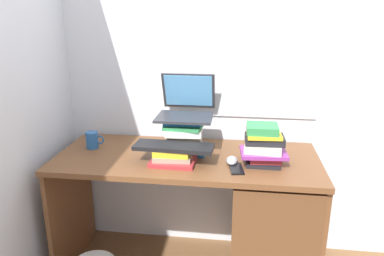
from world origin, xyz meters
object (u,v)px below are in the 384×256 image
(keyboard, at_px, (174,147))
(mug, at_px, (92,140))
(book_stack_side, at_px, (263,145))
(computer_mouse, at_px, (232,160))
(laptop, at_px, (186,106))
(desk, at_px, (251,217))
(book_stack_tall, at_px, (185,136))
(cell_phone, at_px, (236,169))
(book_stack_keyboard_riser, at_px, (173,157))

(keyboard, height_order, mug, keyboard)
(book_stack_side, height_order, keyboard, book_stack_side)
(computer_mouse, relative_size, mug, 0.94)
(laptop, distance_m, keyboard, 0.29)
(desk, relative_size, book_stack_tall, 5.97)
(laptop, relative_size, computer_mouse, 3.17)
(book_stack_side, xyz_separation_m, computer_mouse, (-0.16, -0.03, -0.08))
(desk, bearing_deg, cell_phone, -126.65)
(book_stack_keyboard_riser, bearing_deg, laptop, 81.05)
(laptop, xyz_separation_m, cell_phone, (0.30, -0.28, -0.25))
(laptop, xyz_separation_m, keyboard, (-0.03, -0.24, -0.16))
(book_stack_tall, bearing_deg, keyboard, -101.19)
(laptop, bearing_deg, computer_mouse, -37.04)
(desk, relative_size, book_stack_side, 5.82)
(book_stack_tall, xyz_separation_m, computer_mouse, (0.27, -0.14, -0.08))
(desk, xyz_separation_m, keyboard, (-0.43, -0.08, 0.43))
(keyboard, bearing_deg, book_stack_tall, 81.67)
(desk, xyz_separation_m, cell_phone, (-0.10, -0.13, 0.35))
(cell_phone, bearing_deg, laptop, 128.02)
(book_stack_side, height_order, computer_mouse, book_stack_side)
(keyboard, height_order, computer_mouse, keyboard)
(book_stack_keyboard_riser, distance_m, cell_phone, 0.34)
(keyboard, bearing_deg, cell_phone, -5.36)
(book_stack_side, bearing_deg, book_stack_keyboard_riser, -171.93)
(book_stack_tall, bearing_deg, mug, -179.25)
(book_stack_side, relative_size, mug, 2.28)
(computer_mouse, bearing_deg, book_stack_keyboard_riser, -173.41)
(desk, xyz_separation_m, book_stack_side, (0.04, -0.02, 0.44))
(book_stack_keyboard_riser, distance_m, laptop, 0.33)
(mug, xyz_separation_m, cell_phone, (0.85, -0.21, -0.04))
(desk, height_order, book_stack_side, book_stack_side)
(desk, xyz_separation_m, mug, (-0.95, 0.08, 0.39))
(book_stack_keyboard_riser, height_order, computer_mouse, book_stack_keyboard_riser)
(book_stack_tall, height_order, cell_phone, book_stack_tall)
(desk, bearing_deg, book_stack_side, -26.28)
(computer_mouse, bearing_deg, book_stack_tall, 153.59)
(book_stack_side, bearing_deg, cell_phone, -141.62)
(desk, height_order, keyboard, keyboard)
(desk, height_order, book_stack_tall, book_stack_tall)
(laptop, distance_m, computer_mouse, 0.42)
(book_stack_side, relative_size, laptop, 0.76)
(computer_mouse, relative_size, cell_phone, 0.76)
(book_stack_side, bearing_deg, desk, 153.72)
(book_stack_keyboard_riser, xyz_separation_m, book_stack_side, (0.48, 0.07, 0.06))
(book_stack_side, bearing_deg, mug, 174.33)
(book_stack_side, bearing_deg, computer_mouse, -169.08)
(book_stack_side, distance_m, computer_mouse, 0.18)
(computer_mouse, distance_m, cell_phone, 0.08)
(computer_mouse, bearing_deg, keyboard, -174.62)
(mug, bearing_deg, laptop, 8.09)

